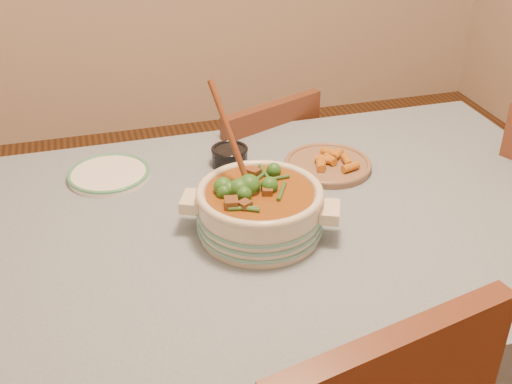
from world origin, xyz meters
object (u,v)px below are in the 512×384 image
at_px(condiment_bowl, 230,155).
at_px(dining_table, 280,248).
at_px(stew_casserole, 260,206).
at_px(fried_plate, 328,163).
at_px(white_plate, 109,174).
at_px(chair_far, 253,189).

bearing_deg(condiment_bowl, dining_table, -79.61).
distance_m(dining_table, condiment_bowl, 0.33).
bearing_deg(condiment_bowl, stew_casserole, -92.28).
relative_size(dining_table, fried_plate, 6.14).
bearing_deg(condiment_bowl, fried_plate, -20.15).
bearing_deg(condiment_bowl, white_plate, 176.13).
bearing_deg(stew_casserole, white_plate, 131.01).
relative_size(dining_table, white_plate, 6.77).
relative_size(condiment_bowl, chair_far, 0.15).
bearing_deg(dining_table, white_plate, 140.40).
relative_size(stew_casserole, chair_far, 0.46).
relative_size(white_plate, condiment_bowl, 2.05).
bearing_deg(condiment_bowl, chair_far, 63.42).
bearing_deg(fried_plate, white_plate, 168.79).
distance_m(dining_table, white_plate, 0.52).
distance_m(stew_casserole, condiment_bowl, 0.36).
relative_size(stew_casserole, condiment_bowl, 3.16).
height_order(dining_table, stew_casserole, stew_casserole).
height_order(white_plate, condiment_bowl, condiment_bowl).
height_order(condiment_bowl, chair_far, chair_far).
bearing_deg(stew_casserole, dining_table, 34.19).
xyz_separation_m(stew_casserole, white_plate, (-0.33, 0.38, -0.06)).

